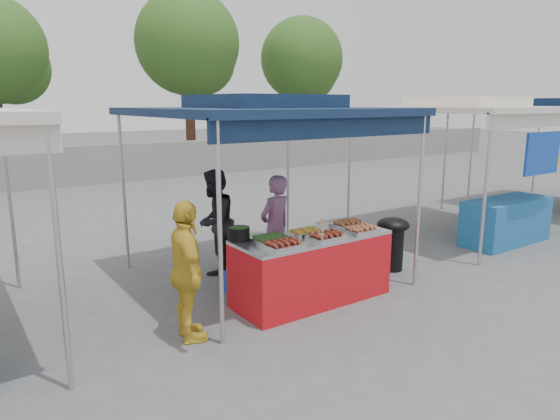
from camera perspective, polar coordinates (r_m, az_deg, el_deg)
ground_plane at (r=6.57m, az=3.04°, el=-9.91°), size 80.00×80.00×0.00m
back_wall at (r=16.34m, az=-21.45°, el=4.75°), size 40.00×0.25×1.20m
main_canopy at (r=6.88m, az=-1.80°, el=11.36°), size 3.20×3.20×2.57m
neighbor_stall_right at (r=9.89m, az=22.15°, el=6.24°), size 3.20×3.20×2.57m
tree_2 at (r=19.56m, az=-10.17°, el=17.79°), size 3.79×3.78×6.51m
tree_3 at (r=22.65m, az=2.72°, el=16.44°), size 3.59×3.55×6.10m
vendor_table at (r=6.34m, az=3.64°, el=-6.62°), size 2.00×0.80×0.85m
food_tray_fl at (r=5.68m, az=0.43°, el=-4.01°), size 0.42×0.30×0.07m
food_tray_fm at (r=6.05m, az=5.29°, el=-3.04°), size 0.42×0.30×0.07m
food_tray_fr at (r=6.42m, az=9.21°, el=-2.25°), size 0.42×0.30×0.07m
food_tray_bl at (r=5.92m, az=-1.10°, el=-3.33°), size 0.42×0.30×0.07m
food_tray_bm at (r=6.26m, az=2.91°, el=-2.49°), size 0.42×0.30×0.07m
food_tray_br at (r=6.69m, az=7.77°, el=-1.61°), size 0.42×0.30×0.07m
cooking_pot at (r=6.01m, az=-4.75°, el=-2.71°), size 0.27×0.27×0.16m
skewer_cup at (r=5.93m, az=4.70°, el=-3.20°), size 0.08×0.08×0.10m
wok_burner at (r=7.64m, az=12.73°, el=-3.23°), size 0.48×0.48×0.81m
crate_left at (r=6.70m, az=-3.85°, el=-8.10°), size 0.50×0.35×0.30m
crate_right at (r=6.95m, az=1.97°, el=-7.28°), size 0.51×0.35×0.30m
crate_stacked at (r=6.86m, az=1.99°, el=-4.90°), size 0.50×0.35×0.30m
vendor_woman at (r=6.97m, az=-0.54°, el=-2.09°), size 0.61×0.48×1.50m
helper_man at (r=7.34m, az=-7.51°, el=-1.31°), size 0.95×0.92×1.54m
customer_person at (r=5.28m, az=-10.58°, el=-6.98°), size 0.53×0.93×1.50m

